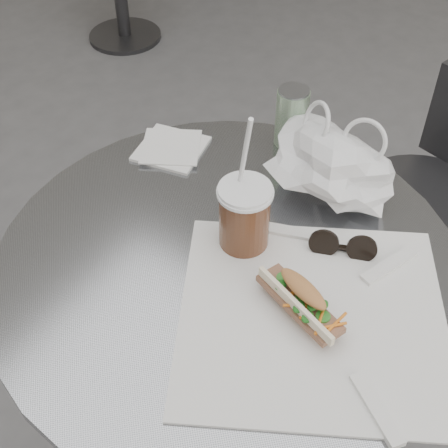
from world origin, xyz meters
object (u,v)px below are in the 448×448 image
Objects in this scene: sunglasses at (342,247)px; banh_mi at (300,300)px; cafe_table at (227,355)px; chair_far at (424,233)px; iced_coffee at (244,215)px; drink_can at (292,117)px.

banh_mi is at bearing -111.11° from sunglasses.
cafe_table reaches higher than chair_far.
iced_coffee is at bearing -177.50° from sunglasses.
cafe_table is at bearing -163.96° from sunglasses.
cafe_table is 0.47m from drink_can.
banh_mi is (-0.02, -0.71, 0.46)m from chair_far.
cafe_table is at bearing 91.46° from chair_far.
chair_far is 0.82m from iced_coffee.
cafe_table is at bearing -89.69° from iced_coffee.
chair_far is at bearing 108.67° from banh_mi.
cafe_table is 2.94× the size of iced_coffee.
chair_far is at bearing 76.38° from cafe_table.
iced_coffee is 0.17m from sunglasses.
banh_mi is at bearing 103.62° from chair_far.
banh_mi is 0.76× the size of iced_coffee.
drink_can is (-0.22, 0.36, 0.03)m from banh_mi.
banh_mi is 0.42m from drink_can.
cafe_table is at bearing -77.37° from drink_can.
drink_can reaches higher than chair_far.
banh_mi is at bearing -58.25° from drink_can.
iced_coffee reaches higher than drink_can.
drink_can is at bearing 114.05° from sunglasses.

